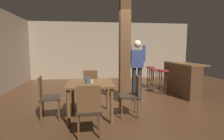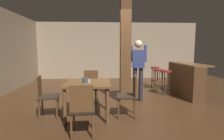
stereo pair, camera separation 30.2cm
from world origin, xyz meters
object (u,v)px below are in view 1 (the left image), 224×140
at_px(chair_south, 89,108).
at_px(salt_shaker, 92,81).
at_px(dining_table, 90,88).
at_px(chair_east, 132,93).
at_px(bar_stool_mid, 155,74).
at_px(standing_person, 137,66).
at_px(bar_stool_near, 163,76).
at_px(bar_counter, 180,78).
at_px(napkin_cup, 87,80).
at_px(chair_west, 46,95).
at_px(bar_stool_far, 150,72).
at_px(chair_north, 90,86).

bearing_deg(chair_south, salt_shaker, 85.91).
distance_m(dining_table, chair_east, 0.93).
bearing_deg(bar_stool_mid, chair_south, -125.87).
distance_m(standing_person, bar_stool_near, 1.23).
bearing_deg(bar_counter, bar_stool_mid, 130.20).
height_order(chair_east, napkin_cup, chair_east).
xyz_separation_m(chair_east, salt_shaker, (-0.88, -0.02, 0.29)).
distance_m(chair_west, salt_shaker, 1.00).
bearing_deg(dining_table, napkin_cup, -142.52).
distance_m(bar_stool_near, bar_stool_mid, 0.73).
distance_m(chair_east, bar_stool_far, 3.21).
bearing_deg(chair_north, standing_person, 9.42).
bearing_deg(standing_person, bar_stool_near, 28.44).
bearing_deg(bar_stool_mid, chair_west, -143.85).
height_order(chair_west, chair_east, same).
xyz_separation_m(chair_west, napkin_cup, (0.86, -0.05, 0.31)).
xyz_separation_m(chair_south, chair_east, (0.94, 0.85, 0.00)).
xyz_separation_m(chair_west, chair_north, (0.91, 0.88, 0.00)).
distance_m(chair_south, bar_counter, 3.92).
bearing_deg(salt_shaker, bar_stool_mid, 46.64).
bearing_deg(bar_stool_near, napkin_cup, -144.61).
distance_m(chair_south, bar_stool_far, 4.41).
relative_size(standing_person, bar_stool_near, 2.14).
bearing_deg(napkin_cup, chair_east, 0.31).
bearing_deg(chair_west, dining_table, -0.66).
height_order(dining_table, bar_counter, bar_counter).
bearing_deg(chair_south, bar_stool_near, 47.08).
xyz_separation_m(bar_counter, bar_stool_mid, (-0.61, 0.72, 0.05)).
height_order(chair_east, bar_stool_far, chair_east).
distance_m(chair_south, bar_stool_mid, 4.04).
height_order(dining_table, bar_stool_far, bar_stool_far).
bearing_deg(chair_south, napkin_cup, 92.15).
bearing_deg(chair_east, napkin_cup, -179.69).
bearing_deg(bar_stool_near, salt_shaker, -143.39).
bearing_deg(bar_stool_mid, napkin_cup, -134.60).
bearing_deg(dining_table, bar_counter, 29.43).
relative_size(chair_south, salt_shaker, 11.10).
xyz_separation_m(napkin_cup, bar_stool_far, (2.39, 2.88, -0.23)).
xyz_separation_m(chair_west, standing_person, (2.24, 1.10, 0.50)).
height_order(dining_table, napkin_cup, napkin_cup).
bearing_deg(bar_stool_far, chair_north, -140.20).
relative_size(chair_east, napkin_cup, 7.87).
xyz_separation_m(chair_east, bar_counter, (2.04, 1.70, 0.02)).
height_order(chair_north, standing_person, standing_person).
bearing_deg(bar_counter, dining_table, -150.57).
bearing_deg(bar_counter, bar_stool_near, -179.34).
bearing_deg(salt_shaker, dining_table, 125.00).
bearing_deg(bar_stool_mid, chair_east, -120.46).
height_order(chair_west, salt_shaker, chair_west).
relative_size(bar_counter, bar_stool_mid, 2.40).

